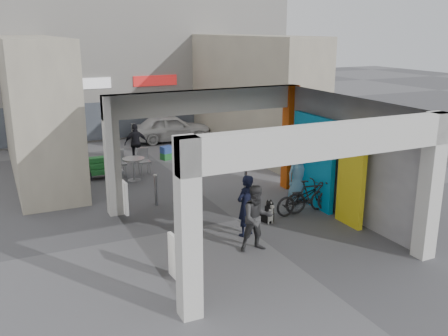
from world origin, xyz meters
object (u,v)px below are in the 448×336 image
cafe_set (128,169)px  man_elderly (299,174)px  man_crates (136,143)px  produce_stand (103,170)px  bicycle_front (303,198)px  man_with_dog (246,206)px  border_collie (268,213)px  man_back_turned (257,218)px  bicycle_rear (312,196)px  white_van (171,128)px

cafe_set → man_elderly: size_ratio=0.95×
man_crates → produce_stand: bearing=47.7°
man_elderly → bicycle_front: 1.27m
man_with_dog → man_elderly: bearing=-168.9°
border_collie → man_crates: man_crates is taller
border_collie → man_elderly: (1.84, 1.28, 0.58)m
man_back_turned → bicycle_rear: size_ratio=0.99×
produce_stand → bicycle_rear: 7.87m
cafe_set → produce_stand: size_ratio=1.42×
man_elderly → produce_stand: bearing=133.2°
man_with_dog → man_back_turned: man_back_turned is taller
cafe_set → white_van: bearing=56.3°
man_crates → bicycle_front: size_ratio=0.88×
man_elderly → cafe_set: bearing=131.2°
man_with_dog → bicycle_front: bearing=176.5°
man_with_dog → man_crates: size_ratio=1.04×
man_back_turned → white_van: (2.21, 12.58, -0.18)m
white_van → border_collie: bearing=-179.0°
produce_stand → bicycle_front: 7.64m
cafe_set → man_crates: size_ratio=1.03×
man_elderly → bicycle_rear: bearing=-106.1°
bicycle_rear → white_van: size_ratio=0.44×
man_elderly → bicycle_rear: (-0.28, -1.14, -0.35)m
man_elderly → white_van: 9.87m
produce_stand → bicycle_front: size_ratio=0.64×
border_collie → white_van: white_van is taller
man_back_turned → white_van: bearing=87.1°
border_collie → man_crates: bearing=79.7°
bicycle_rear → cafe_set: bearing=43.9°
produce_stand → man_crates: size_ratio=0.73×
cafe_set → man_elderly: (4.32, -4.58, 0.51)m
cafe_set → bicycle_front: cafe_set is taller
cafe_set → man_back_turned: 7.45m
cafe_set → border_collie: 6.36m
bicycle_front → bicycle_rear: bearing=-106.1°
cafe_set → man_back_turned: size_ratio=0.98×
border_collie → man_crates: (-1.56, 8.01, 0.52)m
man_back_turned → bicycle_front: bearing=41.1°
cafe_set → bicycle_rear: (4.03, -5.72, 0.16)m
cafe_set → bicycle_front: bearing=-56.4°
produce_stand → man_crates: 2.44m
produce_stand → bicycle_rear: size_ratio=0.68×
man_back_turned → man_elderly: man_elderly is taller
man_with_dog → produce_stand: bearing=-93.0°
man_back_turned → white_van: man_back_turned is taller
border_collie → bicycle_front: bearing=-12.3°
white_van → bicycle_rear: bearing=-170.9°
cafe_set → man_elderly: man_elderly is taller
man_with_dog → bicycle_front: 2.41m
man_back_turned → bicycle_rear: (2.74, 1.60, -0.33)m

